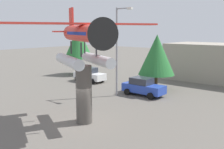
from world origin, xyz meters
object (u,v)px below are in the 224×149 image
car_near_white (89,75)px  tree_east (157,55)px  display_pedestal (84,94)px  tree_west (78,43)px  streetlight_primary (118,46)px  floatplane_monument (84,41)px  car_mid_blue (143,87)px

car_near_white → tree_east: (8.76, 1.39, 2.91)m
display_pedestal → tree_east: tree_east is taller
tree_west → car_near_white: bearing=-30.1°
display_pedestal → streetlight_primary: (-2.91, 7.37, 2.85)m
display_pedestal → tree_east: (-1.53, 12.18, 1.78)m
floatplane_monument → car_mid_blue: (-1.31, 9.23, -4.81)m
floatplane_monument → car_mid_blue: floatplane_monument is taller
floatplane_monument → car_near_white: floatplane_monument is taller
car_mid_blue → floatplane_monument: bearing=-81.9°
car_mid_blue → tree_west: tree_west is taller
car_mid_blue → tree_west: size_ratio=0.61×
display_pedestal → car_near_white: display_pedestal is taller
floatplane_monument → tree_east: floatplane_monument is taller
floatplane_monument → tree_east: (-1.65, 12.24, -1.91)m
streetlight_primary → tree_west: 13.92m
car_near_white → tree_west: bearing=149.9°
floatplane_monument → tree_east: 12.50m
car_near_white → tree_west: tree_west is taller
display_pedestal → tree_east: size_ratio=0.68×
car_near_white → streetlight_primary: size_ratio=0.50×
car_near_white → tree_east: bearing=9.0°
tree_west → floatplane_monument: bearing=-41.7°
display_pedestal → streetlight_primary: 8.42m
streetlight_primary → tree_east: size_ratio=1.42×
car_near_white → tree_west: (-5.02, 2.91, 3.71)m
streetlight_primary → tree_west: size_ratio=1.23×
car_near_white → tree_east: 9.33m
floatplane_monument → streetlight_primary: size_ratio=1.16×
display_pedestal → tree_west: (-15.30, 13.70, 2.58)m
floatplane_monument → car_near_white: bearing=160.1°
car_mid_blue → streetlight_primary: streetlight_primary is taller
car_mid_blue → tree_west: (-14.11, 4.52, 3.71)m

